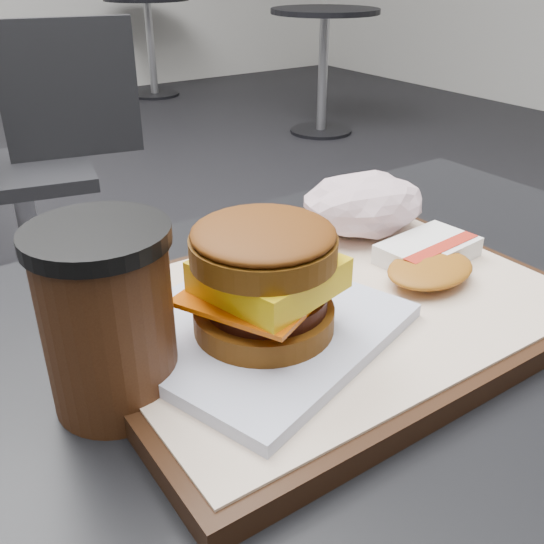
{
  "coord_description": "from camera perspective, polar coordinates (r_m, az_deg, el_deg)",
  "views": [
    {
      "loc": [
        -0.3,
        -0.28,
        1.04
      ],
      "look_at": [
        -0.08,
        0.04,
        0.83
      ],
      "focal_mm": 40.0,
      "sensor_mm": 36.0,
      "label": 1
    }
  ],
  "objects": [
    {
      "name": "coffee_cup",
      "position": [
        0.4,
        -15.21,
        -4.05
      ],
      "size": [
        0.09,
        0.09,
        0.13
      ],
      "color": "#391C0D",
      "rests_on": "customer_table"
    },
    {
      "name": "breakfast_sandwich",
      "position": [
        0.42,
        -0.94,
        -1.67
      ],
      "size": [
        0.23,
        0.22,
        0.09
      ],
      "color": "white",
      "rests_on": "serving_tray"
    },
    {
      "name": "hash_brown",
      "position": [
        0.55,
        14.55,
        1.25
      ],
      "size": [
        0.12,
        0.1,
        0.02
      ],
      "color": "white",
      "rests_on": "serving_tray"
    },
    {
      "name": "serving_tray",
      "position": [
        0.5,
        5.35,
        -3.59
      ],
      "size": [
        0.38,
        0.28,
        0.02
      ],
      "color": "black",
      "rests_on": "customer_table"
    },
    {
      "name": "customer_table",
      "position": [
        0.61,
        9.01,
        -20.75
      ],
      "size": [
        0.8,
        0.6,
        0.77
      ],
      "color": "#A5A5AA",
      "rests_on": "ground"
    },
    {
      "name": "bg_table_near",
      "position": [
        3.99,
        4.92,
        20.82
      ],
      "size": [
        0.66,
        0.66,
        0.75
      ],
      "color": "black",
      "rests_on": "ground"
    },
    {
      "name": "crumpled_wrapper",
      "position": [
        0.61,
        8.7,
        6.29
      ],
      "size": [
        0.13,
        0.1,
        0.06
      ],
      "primitive_type": null,
      "color": "white",
      "rests_on": "serving_tray"
    },
    {
      "name": "bg_table_far",
      "position": [
        5.24,
        -11.54,
        22.04
      ],
      "size": [
        0.66,
        0.66,
        0.75
      ],
      "color": "black",
      "rests_on": "ground"
    },
    {
      "name": "neighbor_chair",
      "position": [
        1.98,
        -21.18,
        10.46
      ],
      "size": [
        0.64,
        0.5,
        0.88
      ],
      "color": "#A9A9AE",
      "rests_on": "ground"
    }
  ]
}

